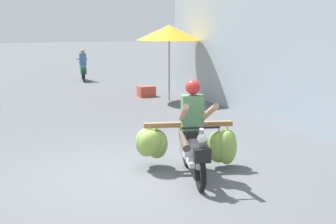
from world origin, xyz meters
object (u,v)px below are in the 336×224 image
(market_umbrella_near_shop, at_px, (169,33))
(produce_crate, at_px, (146,91))
(motorbike_main_loaded, at_px, (188,141))
(motorbike_distant_ahead_left, at_px, (83,68))

(market_umbrella_near_shop, bearing_deg, produce_crate, 109.23)
(motorbike_main_loaded, relative_size, motorbike_distant_ahead_left, 1.19)
(motorbike_main_loaded, xyz_separation_m, market_umbrella_near_shop, (2.61, 6.72, 1.67))
(motorbike_distant_ahead_left, bearing_deg, market_umbrella_near_shop, -77.86)
(motorbike_main_loaded, distance_m, market_umbrella_near_shop, 7.40)
(market_umbrella_near_shop, relative_size, produce_crate, 4.33)
(motorbike_main_loaded, bearing_deg, produce_crate, 74.04)
(market_umbrella_near_shop, bearing_deg, motorbike_main_loaded, -111.26)
(market_umbrella_near_shop, bearing_deg, motorbike_distant_ahead_left, 102.14)
(motorbike_distant_ahead_left, xyz_separation_m, market_umbrella_near_shop, (1.36, -6.32, 1.62))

